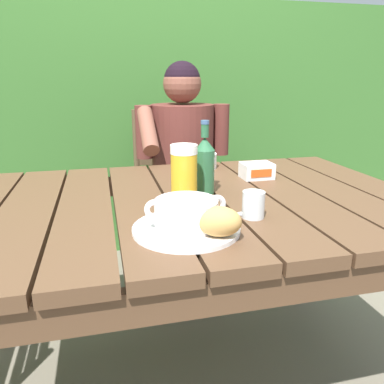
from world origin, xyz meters
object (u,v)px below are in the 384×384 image
(soup_bowl, at_px, (186,213))
(serving_plate, at_px, (186,229))
(person_eating, at_px, (184,160))
(diner_bowl, at_px, (201,161))
(beer_glass, at_px, (184,174))
(chair_near_diner, at_px, (177,191))
(butter_tub, at_px, (257,171))
(bread_roll, at_px, (219,221))
(beer_bottle, at_px, (205,164))
(water_glass_small, at_px, (253,205))
(table_knife, at_px, (230,216))

(soup_bowl, bearing_deg, serving_plate, 0.00)
(person_eating, distance_m, diner_bowl, 0.34)
(beer_glass, relative_size, diner_bowl, 1.37)
(chair_near_diner, relative_size, diner_bowl, 7.14)
(chair_near_diner, relative_size, butter_tub, 7.98)
(person_eating, bearing_deg, bread_roll, -98.09)
(chair_near_diner, distance_m, person_eating, 0.30)
(serving_plate, relative_size, beer_bottle, 1.13)
(chair_near_diner, relative_size, water_glass_small, 12.58)
(chair_near_diner, height_order, person_eating, person_eating)
(beer_glass, bearing_deg, butter_tub, 33.05)
(beer_bottle, bearing_deg, beer_glass, -137.98)
(chair_near_diner, height_order, beer_bottle, beer_bottle)
(beer_bottle, height_order, water_glass_small, beer_bottle)
(chair_near_diner, relative_size, person_eating, 0.79)
(table_knife, bearing_deg, serving_plate, -154.61)
(serving_plate, bearing_deg, beer_glass, 78.75)
(person_eating, relative_size, table_knife, 7.09)
(beer_bottle, bearing_deg, person_eating, 83.21)
(water_glass_small, xyz_separation_m, table_knife, (-0.06, 0.02, -0.03))
(butter_tub, relative_size, table_knife, 0.70)
(beer_glass, relative_size, beer_bottle, 0.74)
(soup_bowl, distance_m, beer_bottle, 0.33)
(person_eating, bearing_deg, butter_tub, -73.31)
(beer_glass, bearing_deg, bread_roll, -86.67)
(chair_near_diner, relative_size, table_knife, 5.58)
(beer_bottle, bearing_deg, serving_plate, -113.40)
(person_eating, distance_m, water_glass_small, 0.94)
(serving_plate, distance_m, diner_bowl, 0.69)
(serving_plate, bearing_deg, soup_bowl, 180.00)
(soup_bowl, height_order, beer_bottle, beer_bottle)
(chair_near_diner, distance_m, bread_roll, 1.31)
(beer_bottle, bearing_deg, diner_bowl, 76.55)
(person_eating, distance_m, beer_glass, 0.79)
(serving_plate, relative_size, beer_glass, 1.52)
(serving_plate, height_order, beer_bottle, beer_bottle)
(person_eating, xyz_separation_m, soup_bowl, (-0.21, -0.99, 0.08))
(soup_bowl, height_order, bread_roll, soup_bowl)
(bread_roll, bearing_deg, soup_bowl, 130.60)
(person_eating, distance_m, serving_plate, 1.01)
(chair_near_diner, distance_m, serving_plate, 1.24)
(serving_plate, xyz_separation_m, beer_glass, (0.04, 0.23, 0.08))
(butter_tub, bearing_deg, serving_plate, -130.51)
(butter_tub, distance_m, diner_bowl, 0.27)
(serving_plate, height_order, water_glass_small, water_glass_small)
(water_glass_small, bearing_deg, diner_bowl, 88.53)
(chair_near_diner, relative_size, bread_roll, 7.07)
(table_knife, bearing_deg, bread_roll, -119.25)
(bread_roll, bearing_deg, diner_bowl, 78.10)
(bread_roll, bearing_deg, beer_bottle, 79.58)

